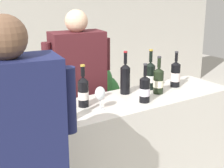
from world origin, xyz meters
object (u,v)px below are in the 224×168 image
(wine_glass, at_px, (100,94))
(potted_shrub, at_px, (96,96))
(wine_bottle_1, at_px, (158,80))
(wine_bottle_4, at_px, (125,78))
(person_server, at_px, (79,106))
(wine_bottle_0, at_px, (68,105))
(wine_bottle_5, at_px, (150,75))
(wine_bottle_2, at_px, (83,91))
(wine_bottle_6, at_px, (145,89))
(wine_bottle_3, at_px, (175,74))

(wine_glass, height_order, potted_shrub, wine_glass)
(wine_bottle_1, distance_m, potted_shrub, 1.04)
(wine_bottle_4, distance_m, person_server, 0.55)
(wine_bottle_0, distance_m, wine_bottle_4, 0.70)
(wine_bottle_0, bearing_deg, wine_bottle_4, 22.20)
(wine_bottle_4, bearing_deg, person_server, 119.96)
(wine_bottle_4, xyz_separation_m, wine_bottle_5, (0.25, -0.01, -0.01))
(wine_bottle_2, bearing_deg, person_server, 66.29)
(wine_bottle_2, distance_m, wine_bottle_4, 0.44)
(wine_bottle_4, distance_m, wine_bottle_5, 0.25)
(potted_shrub, bearing_deg, wine_bottle_6, -101.21)
(wine_bottle_3, height_order, wine_bottle_4, wine_bottle_4)
(wine_bottle_1, relative_size, potted_shrub, 0.28)
(person_server, bearing_deg, wine_bottle_4, -60.04)
(wine_bottle_2, xyz_separation_m, wine_bottle_6, (0.43, -0.17, -0.01))
(wine_bottle_2, distance_m, person_server, 0.60)
(wine_bottle_1, xyz_separation_m, wine_bottle_6, (-0.23, -0.11, -0.00))
(wine_glass, bearing_deg, wine_bottle_5, 16.78)
(wine_bottle_2, distance_m, wine_bottle_5, 0.69)
(wine_bottle_2, xyz_separation_m, wine_glass, (0.07, -0.12, -0.00))
(person_server, height_order, potted_shrub, person_server)
(wine_bottle_1, relative_size, wine_glass, 1.84)
(wine_bottle_4, relative_size, person_server, 0.21)
(wine_bottle_6, height_order, person_server, person_server)
(wine_bottle_3, xyz_separation_m, wine_bottle_4, (-0.48, 0.08, 0.02))
(person_server, distance_m, potted_shrub, 0.62)
(wine_bottle_0, bearing_deg, person_server, 57.12)
(wine_bottle_1, relative_size, wine_bottle_4, 0.88)
(wine_bottle_0, distance_m, potted_shrub, 1.44)
(wine_bottle_5, distance_m, wine_glass, 0.64)
(wine_bottle_6, distance_m, potted_shrub, 1.16)
(wine_bottle_0, height_order, wine_bottle_3, wine_bottle_0)
(person_server, xyz_separation_m, potted_shrub, (0.44, 0.43, -0.10))
(potted_shrub, bearing_deg, wine_bottle_2, -125.59)
(wine_bottle_3, xyz_separation_m, wine_bottle_6, (-0.48, -0.17, -0.01))
(wine_bottle_6, bearing_deg, wine_bottle_0, -178.79)
(wine_bottle_1, bearing_deg, wine_glass, -174.78)
(wine_bottle_0, height_order, wine_bottle_6, wine_bottle_0)
(wine_bottle_6, distance_m, person_server, 0.74)
(wine_bottle_3, bearing_deg, potted_shrub, 106.49)
(wine_bottle_0, height_order, wine_bottle_5, wine_bottle_5)
(wine_bottle_5, xyz_separation_m, person_server, (-0.48, 0.41, -0.31))
(wine_bottle_5, bearing_deg, wine_bottle_3, -16.13)
(wine_bottle_3, relative_size, potted_shrub, 0.29)
(potted_shrub, bearing_deg, wine_bottle_5, -87.39)
(potted_shrub, bearing_deg, wine_bottle_4, -104.55)
(wine_bottle_4, xyz_separation_m, wine_glass, (-0.36, -0.20, -0.02))
(wine_bottle_0, relative_size, wine_bottle_1, 1.03)
(wine_bottle_5, bearing_deg, wine_glass, -163.22)
(wine_bottle_4, bearing_deg, wine_bottle_1, -32.27)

